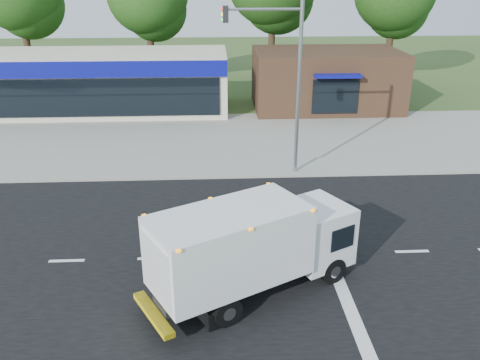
{
  "coord_description": "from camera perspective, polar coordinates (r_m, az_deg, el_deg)",
  "views": [
    {
      "loc": [
        -0.85,
        -15.17,
        9.26
      ],
      "look_at": [
        0.07,
        2.8,
        1.7
      ],
      "focal_mm": 38.0,
      "sensor_mm": 36.0,
      "label": 1
    }
  ],
  "objects": [
    {
      "name": "ground",
      "position": [
        17.79,
        0.23,
        -8.57
      ],
      "size": [
        120.0,
        120.0,
        0.0
      ],
      "primitive_type": "plane",
      "color": "#385123",
      "rests_on": "ground"
    },
    {
      "name": "road_asphalt",
      "position": [
        17.79,
        0.23,
        -8.56
      ],
      "size": [
        60.0,
        14.0,
        0.02
      ],
      "primitive_type": "cube",
      "color": "black",
      "rests_on": "ground"
    },
    {
      "name": "sidewalk",
      "position": [
        25.13,
        -0.8,
        1.31
      ],
      "size": [
        60.0,
        2.4,
        0.12
      ],
      "primitive_type": "cube",
      "color": "gray",
      "rests_on": "ground"
    },
    {
      "name": "parking_apron",
      "position": [
        30.61,
        -1.22,
        5.19
      ],
      "size": [
        60.0,
        9.0,
        0.02
      ],
      "primitive_type": "cube",
      "color": "gray",
      "rests_on": "ground"
    },
    {
      "name": "lane_markings",
      "position": [
        16.77,
        5.19,
        -10.76
      ],
      "size": [
        55.2,
        7.0,
        0.01
      ],
      "color": "silver",
      "rests_on": "road_asphalt"
    },
    {
      "name": "ems_box_truck",
      "position": [
        15.07,
        1.27,
        -7.24
      ],
      "size": [
        6.88,
        5.06,
        2.98
      ],
      "rotation": [
        0.0,
        0.0,
        0.5
      ],
      "color": "black",
      "rests_on": "ground"
    },
    {
      "name": "emergency_worker",
      "position": [
        16.88,
        -9.89,
        -7.11
      ],
      "size": [
        0.73,
        0.79,
        1.92
      ],
      "rotation": [
        0.0,
        0.0,
        0.97
      ],
      "color": "tan",
      "rests_on": "ground"
    },
    {
      "name": "retail_strip_mall",
      "position": [
        36.75,
        -15.97,
        10.55
      ],
      "size": [
        18.0,
        6.2,
        4.0
      ],
      "color": "beige",
      "rests_on": "ground"
    },
    {
      "name": "brown_storefront",
      "position": [
        36.74,
        9.63,
        11.07
      ],
      "size": [
        10.0,
        6.7,
        4.0
      ],
      "color": "#382316",
      "rests_on": "ground"
    },
    {
      "name": "traffic_signal_pole",
      "position": [
        23.4,
        5.09,
        12.02
      ],
      "size": [
        3.51,
        0.25,
        8.0
      ],
      "color": "gray",
      "rests_on": "ground"
    }
  ]
}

